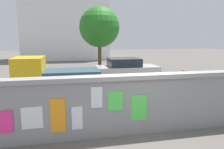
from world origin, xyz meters
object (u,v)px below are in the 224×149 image
auto_rickshaw_truck (54,78)px  person_walking (184,87)px  car_parked (126,69)px  bicycle_near (176,93)px  tree_roadside (99,27)px  motorcycle (129,97)px

auto_rickshaw_truck → person_walking: size_ratio=2.25×
car_parked → bicycle_near: 4.75m
auto_rickshaw_truck → tree_roadside: (3.12, 7.10, 2.52)m
car_parked → tree_roadside: (-1.06, 4.02, 2.69)m
auto_rickshaw_truck → bicycle_near: bearing=-17.2°
bicycle_near → tree_roadside: size_ratio=0.34×
bicycle_near → person_walking: bearing=-110.4°
car_parked → motorcycle: (-1.35, -5.20, -0.27)m
car_parked → motorcycle: 5.38m
motorcycle → person_walking: 1.99m
bicycle_near → tree_roadside: tree_roadside is taller
motorcycle → tree_roadside: bearing=88.2°
tree_roadside → person_walking: bearing=-82.1°
motorcycle → person_walking: size_ratio=1.17×
car_parked → tree_roadside: size_ratio=0.76×
bicycle_near → tree_roadside: (-1.94, 8.67, 3.05)m
motorcycle → car_parked: bearing=75.5°
person_walking → tree_roadside: bearing=97.9°
motorcycle → bicycle_near: (2.23, 0.55, -0.10)m
person_walking → car_parked: bearing=93.3°
auto_rickshaw_truck → car_parked: bearing=36.4°
bicycle_near → car_parked: bearing=100.8°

